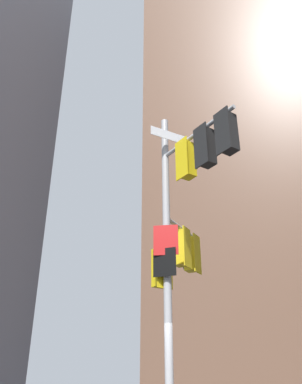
# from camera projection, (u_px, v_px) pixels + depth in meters

# --- Properties ---
(building_mid_block) EXTENTS (13.90, 13.90, 41.39)m
(building_mid_block) POSITION_uv_depth(u_px,v_px,m) (242.00, 141.00, 35.35)
(building_mid_block) COLOR brown
(building_mid_block) RESTS_ON ground
(signal_pole_assembly) EXTENTS (2.79, 3.59, 8.38)m
(signal_pole_assembly) POSITION_uv_depth(u_px,v_px,m) (184.00, 220.00, 10.24)
(signal_pole_assembly) COLOR #B2B2B5
(signal_pole_assembly) RESTS_ON ground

